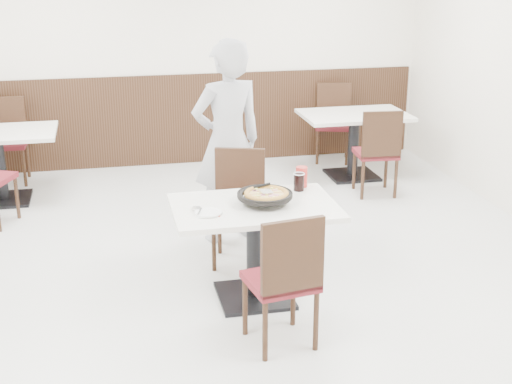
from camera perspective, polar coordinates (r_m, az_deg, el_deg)
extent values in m
plane|color=#B7B8B3|center=(5.71, -1.82, -7.35)|extent=(7.00, 7.00, 0.00)
cube|color=white|center=(8.66, -6.28, 11.30)|extent=(6.00, 0.04, 2.80)
cube|color=white|center=(2.11, 16.12, -13.86)|extent=(6.00, 0.04, 2.80)
cube|color=black|center=(8.79, -6.07, 5.79)|extent=(5.90, 0.03, 1.10)
cylinder|color=black|center=(5.23, 0.16, -0.68)|extent=(0.14, 0.14, 0.04)
cylinder|color=black|center=(5.20, 0.71, -0.53)|extent=(0.34, 0.34, 0.01)
cylinder|color=#BB8536|center=(5.20, 0.84, -0.33)|extent=(0.34, 0.34, 0.02)
cube|color=silver|center=(5.20, 0.83, 0.07)|extent=(0.09, 0.11, 0.00)
cube|color=silver|center=(5.03, -4.03, -1.76)|extent=(0.16, 0.16, 0.00)
cylinder|color=white|center=(5.03, -3.84, -1.65)|extent=(0.21, 0.21, 0.01)
cube|color=silver|center=(5.03, -4.53, -1.56)|extent=(0.06, 0.14, 0.00)
cylinder|color=black|center=(5.50, 3.45, 0.77)|extent=(0.09, 0.09, 0.13)
cylinder|color=#AF231E|center=(5.59, 3.66, 1.23)|extent=(0.10, 0.10, 0.16)
imported|color=silver|center=(6.29, -2.30, 3.99)|extent=(0.75, 0.59, 1.81)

